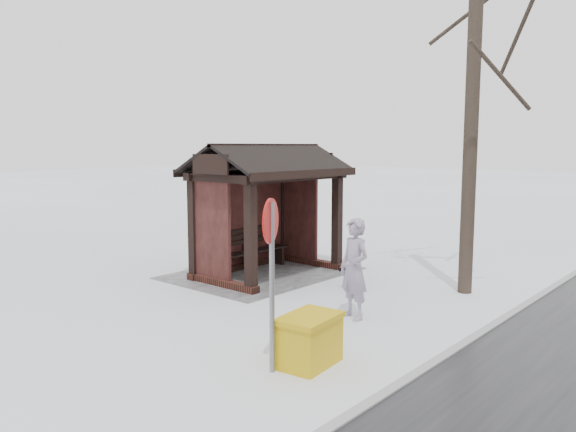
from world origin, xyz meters
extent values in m
plane|color=white|center=(0.00, 0.00, 0.00)|extent=(120.00, 120.00, 0.00)
cube|color=gray|center=(0.00, 5.50, 0.01)|extent=(120.00, 0.15, 0.06)
cube|color=gray|center=(0.00, -0.20, 0.01)|extent=(4.20, 3.20, 0.02)
cube|color=#361A13|center=(0.00, -0.90, 0.08)|extent=(3.30, 0.22, 0.16)
cube|color=#361A13|center=(-1.50, 0.00, 0.08)|extent=(0.22, 2.10, 0.16)
cube|color=#361A13|center=(1.50, 0.00, 0.08)|extent=(0.22, 2.10, 0.16)
cube|color=black|center=(-1.50, 0.90, 1.15)|extent=(0.20, 0.20, 2.30)
cube|color=black|center=(1.50, 0.90, 1.15)|extent=(0.20, 0.20, 2.30)
cube|color=black|center=(-1.50, -0.90, 1.15)|extent=(0.20, 0.20, 2.30)
cube|color=black|center=(1.50, -0.90, 1.15)|extent=(0.20, 0.20, 2.30)
cube|color=black|center=(0.00, -0.90, 1.23)|extent=(2.80, 0.08, 2.14)
cube|color=black|center=(-1.50, -0.31, 1.23)|extent=(0.08, 1.17, 2.14)
cube|color=black|center=(1.50, -0.31, 1.23)|extent=(0.08, 1.17, 2.14)
cube|color=black|center=(0.00, 0.90, 2.36)|extent=(3.40, 0.20, 0.18)
cube|color=black|center=(0.00, -0.90, 2.36)|extent=(3.40, 0.20, 0.18)
cylinder|color=black|center=(-1.50, 4.20, 4.28)|extent=(0.29, 0.29, 8.55)
imported|color=gray|center=(1.50, 3.45, 0.90)|extent=(0.60, 0.75, 1.79)
imported|color=black|center=(-0.34, 2.15, 0.27)|extent=(0.65, 0.34, 0.54)
cube|color=#C19A0B|center=(3.68, 4.19, 0.32)|extent=(0.94, 0.68, 0.64)
cube|color=#C19A0B|center=(3.68, 4.19, 0.67)|extent=(0.99, 0.73, 0.08)
cylinder|color=slate|center=(4.20, 3.97, 1.16)|extent=(0.07, 0.07, 2.31)
cylinder|color=#AC100C|center=(4.20, 3.95, 2.06)|extent=(0.56, 0.28, 0.60)
cylinder|color=white|center=(4.20, 3.93, 2.06)|extent=(0.43, 0.22, 0.46)
camera|label=1|loc=(9.56, 8.90, 3.05)|focal=35.00mm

